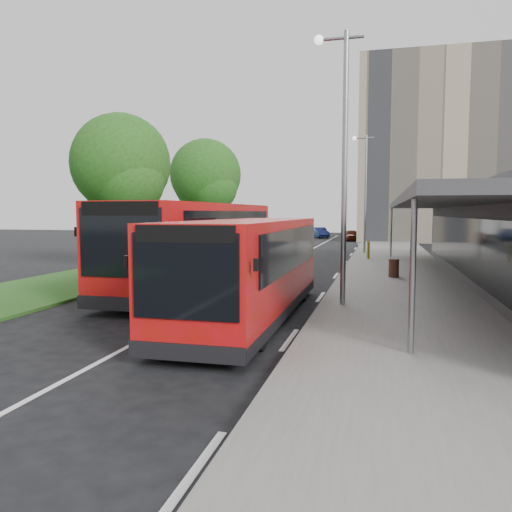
{
  "coord_description": "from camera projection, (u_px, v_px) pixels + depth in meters",
  "views": [
    {
      "loc": [
        5.28,
        -13.08,
        2.91
      ],
      "look_at": [
        1.35,
        2.6,
        1.5
      ],
      "focal_mm": 35.0,
      "sensor_mm": 36.0,
      "label": 1
    }
  ],
  "objects": [
    {
      "name": "bus_main",
      "position": [
        251.0,
        268.0,
        13.62
      ],
      "size": [
        2.61,
        9.62,
        2.71
      ],
      "rotation": [
        0.0,
        0.0,
        0.01
      ],
      "color": "red",
      "rests_on": "ground"
    },
    {
      "name": "tree_far",
      "position": [
        206.0,
        180.0,
        35.76
      ],
      "size": [
        5.08,
        5.08,
        8.16
      ],
      "color": "#362315",
      "rests_on": "ground"
    },
    {
      "name": "lamp_post_near",
      "position": [
        342.0,
        151.0,
        14.7
      ],
      "size": [
        1.44,
        0.28,
        8.0
      ],
      "color": "gray",
      "rests_on": "pavement"
    },
    {
      "name": "kerb_dashes",
      "position": [
        348.0,
        258.0,
        31.73
      ],
      "size": [
        0.12,
        56.0,
        0.01
      ],
      "color": "silver",
      "rests_on": "ground"
    },
    {
      "name": "car_far",
      "position": [
        320.0,
        233.0,
        57.51
      ],
      "size": [
        2.6,
        3.85,
        1.2
      ],
      "primitive_type": "imported",
      "rotation": [
        0.0,
        0.0,
        0.4
      ],
      "color": "navy",
      "rests_on": "ground"
    },
    {
      "name": "bollard",
      "position": [
        368.0,
        250.0,
        29.71
      ],
      "size": [
        0.2,
        0.2,
        1.05
      ],
      "primitive_type": "cylinder",
      "rotation": [
        0.0,
        0.0,
        -0.25
      ],
      "color": "yellow",
      "rests_on": "pavement"
    },
    {
      "name": "office_block",
      "position": [
        471.0,
        152.0,
        50.58
      ],
      "size": [
        22.0,
        12.0,
        18.0
      ],
      "primitive_type": "cube",
      "color": "tan",
      "rests_on": "ground"
    },
    {
      "name": "lamp_post_far",
      "position": [
        364.0,
        186.0,
        34.03
      ],
      "size": [
        1.44,
        0.28,
        8.0
      ],
      "color": "gray",
      "rests_on": "pavement"
    },
    {
      "name": "grass_verge",
      "position": [
        201.0,
        253.0,
        35.19
      ],
      "size": [
        5.0,
        80.0,
        0.1
      ],
      "primitive_type": "cube",
      "color": "#1C4D18",
      "rests_on": "ground"
    },
    {
      "name": "bus_second",
      "position": [
        198.0,
        246.0,
        18.91
      ],
      "size": [
        3.11,
        11.49,
        3.24
      ],
      "rotation": [
        0.0,
        0.0,
        -0.02
      ],
      "color": "red",
      "rests_on": "ground"
    },
    {
      "name": "ground",
      "position": [
        188.0,
        315.0,
        14.18
      ],
      "size": [
        120.0,
        120.0,
        0.0
      ],
      "primitive_type": "plane",
      "color": "black",
      "rests_on": "ground"
    },
    {
      "name": "pavement",
      "position": [
        392.0,
        257.0,
        32.04
      ],
      "size": [
        5.0,
        80.0,
        0.15
      ],
      "primitive_type": "cube",
      "color": "slate",
      "rests_on": "ground"
    },
    {
      "name": "lane_centre_line",
      "position": [
        286.0,
        263.0,
        28.67
      ],
      "size": [
        0.12,
        70.0,
        0.01
      ],
      "primitive_type": "cube",
      "color": "silver",
      "rests_on": "ground"
    },
    {
      "name": "litter_bin",
      "position": [
        394.0,
        268.0,
        21.32
      ],
      "size": [
        0.5,
        0.5,
        0.78
      ],
      "primitive_type": "cylinder",
      "rotation": [
        0.0,
        0.0,
        0.16
      ],
      "color": "#3C2118",
      "rests_on": "pavement"
    },
    {
      "name": "tree_mid",
      "position": [
        121.0,
        170.0,
        24.19
      ],
      "size": [
        4.78,
        4.78,
        7.68
      ],
      "color": "#362315",
      "rests_on": "ground"
    },
    {
      "name": "car_near",
      "position": [
        352.0,
        235.0,
        51.47
      ],
      "size": [
        1.88,
        3.56,
        1.15
      ],
      "primitive_type": "imported",
      "rotation": [
        0.0,
        0.0,
        0.16
      ],
      "color": "#5F1C0D",
      "rests_on": "ground"
    }
  ]
}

